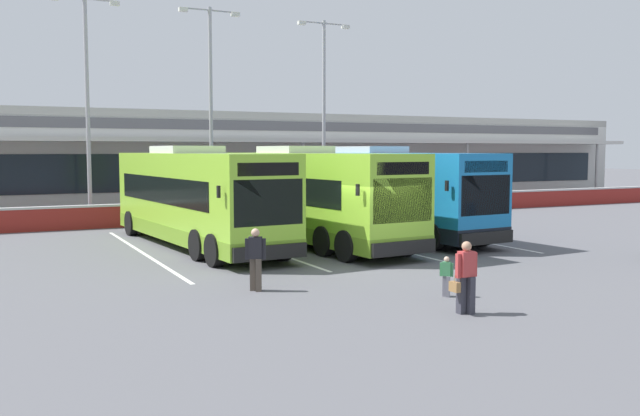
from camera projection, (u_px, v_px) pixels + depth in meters
ground_plane at (383, 264)px, 21.77m from camera, size 200.00×200.00×0.00m
terminal_building at (170, 159)px, 45.53m from camera, size 70.00×13.00×6.00m
red_barrier_wall at (232, 211)px, 34.66m from camera, size 60.00×0.40×1.10m
coach_bus_leftmost at (196, 199)px, 25.74m from camera, size 3.72×12.31×3.78m
coach_bus_left_centre at (307, 197)px, 26.67m from camera, size 3.72×12.31×3.78m
coach_bus_centre at (383, 193)px, 29.13m from camera, size 3.72×12.31×3.78m
bay_stripe_far_west at (142, 252)px, 24.33m from camera, size 0.14×13.00×0.01m
bay_stripe_west at (253, 245)px, 26.19m from camera, size 0.14×13.00×0.01m
bay_stripe_mid_west at (349, 239)px, 28.05m from camera, size 0.14×13.00×0.01m
bay_stripe_centre at (434, 233)px, 29.91m from camera, size 0.14×13.00×0.01m
pedestrian_with_handbag at (465, 276)px, 15.12m from camera, size 0.62×0.31×1.62m
pedestrian_in_dark_coat at (256, 257)px, 17.62m from camera, size 0.52×0.40×1.62m
pedestrian_child at (446, 275)px, 16.95m from camera, size 0.28×0.28×1.00m
lamp_post_west at (87, 95)px, 33.16m from camera, size 3.24×0.28×11.00m
lamp_post_centre at (211, 99)px, 35.89m from camera, size 3.24×0.28×11.00m
lamp_post_east at (324, 104)px, 39.56m from camera, size 3.24×0.28×11.00m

